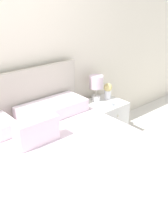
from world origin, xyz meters
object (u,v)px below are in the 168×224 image
(nightstand, at_px, (104,119))
(flower_vase, at_px, (108,90))
(teacup, at_px, (111,104))
(table_lamp, at_px, (96,84))
(bed, at_px, (58,183))

(nightstand, height_order, flower_vase, flower_vase)
(teacup, bearing_deg, table_lamp, 96.48)
(table_lamp, xyz_separation_m, teacup, (0.03, -0.25, -0.20))
(teacup, bearing_deg, bed, -155.38)
(table_lamp, bearing_deg, teacup, -83.52)
(nightstand, bearing_deg, bed, -151.07)
(flower_vase, bearing_deg, nightstand, -150.79)
(bed, height_order, table_lamp, bed)
(nightstand, bearing_deg, flower_vase, 29.21)
(bed, xyz_separation_m, teacup, (1.24, 0.57, 0.21))
(bed, xyz_separation_m, table_lamp, (1.21, 0.82, 0.42))
(nightstand, height_order, table_lamp, table_lamp)
(teacup, bearing_deg, flower_vase, 54.52)
(bed, relative_size, flower_vase, 9.40)
(nightstand, distance_m, teacup, 0.31)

